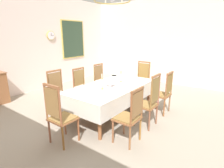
# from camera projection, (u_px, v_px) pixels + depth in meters

# --- Properties ---
(ground) EXTENTS (7.50, 6.50, 0.04)m
(ground) POSITION_uv_depth(u_px,v_px,m) (108.00, 113.00, 4.60)
(ground) COLOR #A69B8A
(back_wall) EXTENTS (7.50, 0.08, 3.32)m
(back_wall) POSITION_uv_depth(u_px,v_px,m) (30.00, 43.00, 6.02)
(back_wall) COLOR silver
(back_wall) RESTS_ON ground
(right_wall) EXTENTS (0.08, 6.50, 3.32)m
(right_wall) POSITION_uv_depth(u_px,v_px,m) (165.00, 42.00, 7.10)
(right_wall) COLOR silver
(right_wall) RESTS_ON ground
(dining_table) EXTENTS (2.33, 1.18, 0.74)m
(dining_table) POSITION_uv_depth(u_px,v_px,m) (112.00, 88.00, 4.34)
(dining_table) COLOR #935934
(dining_table) RESTS_ON ground
(tablecloth) EXTENTS (2.35, 1.20, 0.37)m
(tablecloth) POSITION_uv_depth(u_px,v_px,m) (112.00, 89.00, 4.34)
(tablecloth) COLOR white
(tablecloth) RESTS_ON dining_table
(chair_south_a) EXTENTS (0.44, 0.42, 1.07)m
(chair_south_a) POSITION_uv_depth(u_px,v_px,m) (130.00, 115.00, 3.17)
(chair_south_a) COLOR #905A3A
(chair_south_a) RESTS_ON ground
(chair_north_a) EXTENTS (0.44, 0.42, 1.12)m
(chair_north_a) POSITION_uv_depth(u_px,v_px,m) (59.00, 93.00, 4.30)
(chair_north_a) COLOR #945D40
(chair_north_a) RESTS_ON ground
(chair_south_b) EXTENTS (0.44, 0.42, 1.17)m
(chair_south_b) POSITION_uv_depth(u_px,v_px,m) (149.00, 101.00, 3.77)
(chair_south_b) COLOR #935F34
(chair_south_b) RESTS_ON ground
(chair_north_b) EXTENTS (0.44, 0.42, 1.06)m
(chair_north_b) POSITION_uv_depth(u_px,v_px,m) (82.00, 87.00, 4.91)
(chair_north_b) COLOR #965C37
(chair_north_b) RESTS_ON ground
(chair_south_c) EXTENTS (0.44, 0.42, 1.07)m
(chair_south_c) POSITION_uv_depth(u_px,v_px,m) (163.00, 92.00, 4.44)
(chair_south_c) COLOR #97583C
(chair_south_c) RESTS_ON ground
(chair_north_c) EXTENTS (0.44, 0.42, 1.06)m
(chair_north_c) POSITION_uv_depth(u_px,v_px,m) (102.00, 80.00, 5.57)
(chair_north_c) COLOR #96593F
(chair_north_c) RESTS_ON ground
(chair_head_west) EXTENTS (0.42, 0.44, 1.15)m
(chair_head_west) POSITION_uv_depth(u_px,v_px,m) (60.00, 114.00, 3.14)
(chair_head_west) COLOR #95573A
(chair_head_west) RESTS_ON ground
(chair_head_east) EXTENTS (0.42, 0.44, 1.13)m
(chair_head_east) POSITION_uv_depth(u_px,v_px,m) (142.00, 80.00, 5.59)
(chair_head_east) COLOR #8C5E3C
(chair_head_east) RESTS_ON ground
(soup_tureen) EXTENTS (0.26, 0.26, 0.21)m
(soup_tureen) POSITION_uv_depth(u_px,v_px,m) (110.00, 82.00, 4.24)
(soup_tureen) COLOR white
(soup_tureen) RESTS_ON tablecloth
(candlestick_west) EXTENTS (0.07, 0.07, 0.36)m
(candlestick_west) POSITION_uv_depth(u_px,v_px,m) (102.00, 83.00, 3.98)
(candlestick_west) COLOR gold
(candlestick_west) RESTS_ON tablecloth
(candlestick_east) EXTENTS (0.07, 0.07, 0.39)m
(candlestick_east) POSITION_uv_depth(u_px,v_px,m) (121.00, 76.00, 4.58)
(candlestick_east) COLOR gold
(candlestick_east) RESTS_ON tablecloth
(bowl_near_left) EXTENTS (0.15, 0.15, 0.03)m
(bowl_near_left) POSITION_uv_depth(u_px,v_px,m) (144.00, 80.00, 4.72)
(bowl_near_left) COLOR white
(bowl_near_left) RESTS_ON tablecloth
(bowl_near_right) EXTENTS (0.18, 0.18, 0.04)m
(bowl_near_right) POSITION_uv_depth(u_px,v_px,m) (114.00, 76.00, 5.17)
(bowl_near_right) COLOR white
(bowl_near_right) RESTS_ON tablecloth
(bowl_far_left) EXTENTS (0.14, 0.14, 0.04)m
(bowl_far_left) POSITION_uv_depth(u_px,v_px,m) (84.00, 86.00, 4.19)
(bowl_far_left) COLOR white
(bowl_far_left) RESTS_ON tablecloth
(spoon_primary) EXTENTS (0.04, 0.18, 0.01)m
(spoon_primary) POSITION_uv_depth(u_px,v_px,m) (144.00, 80.00, 4.81)
(spoon_primary) COLOR gold
(spoon_primary) RESTS_ON tablecloth
(spoon_secondary) EXTENTS (0.06, 0.17, 0.01)m
(spoon_secondary) POSITION_uv_depth(u_px,v_px,m) (116.00, 76.00, 5.29)
(spoon_secondary) COLOR gold
(spoon_secondary) RESTS_ON tablecloth
(mounted_clock) EXTENTS (0.33, 0.06, 0.33)m
(mounted_clock) POSITION_uv_depth(u_px,v_px,m) (51.00, 36.00, 6.52)
(mounted_clock) COLOR #D1B251
(framed_painting) EXTENTS (1.16, 0.05, 1.51)m
(framed_painting) POSITION_uv_depth(u_px,v_px,m) (73.00, 39.00, 7.41)
(framed_painting) COLOR #D1B251
(chandelier) EXTENTS (0.80, 0.79, 0.66)m
(chandelier) POSITION_uv_depth(u_px,v_px,m) (112.00, 1.00, 3.81)
(chandelier) COLOR gold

